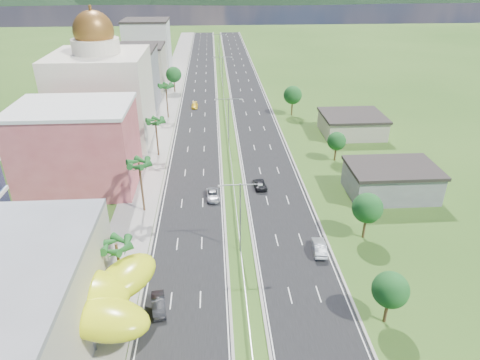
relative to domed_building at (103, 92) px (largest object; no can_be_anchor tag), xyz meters
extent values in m
plane|color=#2D5119|center=(28.00, -55.00, -11.35)|extent=(500.00, 500.00, 0.00)
cube|color=black|center=(20.50, 35.00, -11.33)|extent=(11.00, 260.00, 0.04)
cube|color=black|center=(35.50, 35.00, -11.33)|extent=(11.00, 260.00, 0.04)
cube|color=gray|center=(11.00, 35.00, -11.29)|extent=(7.00, 260.00, 0.12)
cube|color=gray|center=(28.00, 17.00, -10.73)|extent=(0.08, 216.00, 0.28)
cube|color=gray|center=(28.00, 119.00, -11.00)|extent=(0.10, 0.12, 0.70)
cylinder|color=gray|center=(28.00, -45.00, -5.85)|extent=(0.20, 0.20, 11.00)
cube|color=gray|center=(26.56, -45.00, -0.55)|extent=(2.88, 0.12, 0.12)
cube|color=gray|center=(29.44, -45.00, -0.55)|extent=(2.88, 0.12, 0.12)
cube|color=silver|center=(25.28, -45.00, -0.65)|extent=(0.60, 0.25, 0.18)
cube|color=silver|center=(30.72, -45.00, -0.65)|extent=(0.60, 0.25, 0.18)
cylinder|color=gray|center=(28.00, -5.00, -5.85)|extent=(0.20, 0.20, 11.00)
cube|color=gray|center=(26.56, -5.00, -0.55)|extent=(2.88, 0.12, 0.12)
cube|color=gray|center=(29.44, -5.00, -0.55)|extent=(2.88, 0.12, 0.12)
cube|color=silver|center=(25.28, -5.00, -0.65)|extent=(0.60, 0.25, 0.18)
cube|color=silver|center=(30.72, -5.00, -0.65)|extent=(0.60, 0.25, 0.18)
cylinder|color=gray|center=(28.00, 40.00, -5.85)|extent=(0.20, 0.20, 11.00)
cube|color=gray|center=(26.56, 40.00, -0.55)|extent=(2.88, 0.12, 0.12)
cube|color=gray|center=(29.44, 40.00, -0.55)|extent=(2.88, 0.12, 0.12)
cube|color=silver|center=(25.28, 40.00, -0.65)|extent=(0.60, 0.25, 0.18)
cube|color=silver|center=(30.72, 40.00, -0.65)|extent=(0.60, 0.25, 0.18)
cylinder|color=gray|center=(28.00, 85.00, -5.85)|extent=(0.20, 0.20, 11.00)
cube|color=gray|center=(26.56, 85.00, -0.55)|extent=(2.88, 0.12, 0.12)
cube|color=gray|center=(29.44, 85.00, -0.55)|extent=(2.88, 0.12, 0.12)
cube|color=silver|center=(25.28, 85.00, -0.65)|extent=(0.60, 0.25, 0.18)
cube|color=silver|center=(30.72, 85.00, -0.65)|extent=(0.60, 0.25, 0.18)
cylinder|color=gray|center=(4.00, -57.00, -9.35)|extent=(0.50, 0.50, 4.00)
cylinder|color=gray|center=(11.00, -62.00, -9.35)|extent=(0.50, 0.50, 4.00)
cylinder|color=gray|center=(13.00, -57.00, -9.35)|extent=(0.50, 0.50, 4.00)
cube|color=#B74B4F|center=(0.00, -23.00, -3.85)|extent=(20.00, 15.00, 15.00)
cube|color=beige|center=(0.00, 0.00, -1.35)|extent=(20.00, 20.00, 20.00)
cylinder|color=beige|center=(0.00, 0.00, 10.15)|extent=(10.00, 10.00, 3.00)
sphere|color=brown|center=(0.00, 0.00, 13.15)|extent=(8.40, 8.40, 8.40)
cube|color=slate|center=(1.00, 25.00, -3.35)|extent=(16.00, 15.00, 16.00)
cube|color=#B9AE98|center=(1.00, 47.00, -4.85)|extent=(16.00, 15.00, 13.00)
cube|color=silver|center=(1.00, 70.00, -2.35)|extent=(16.00, 15.00, 18.00)
cube|color=slate|center=(56.00, -30.00, -8.85)|extent=(15.00, 10.00, 5.00)
cube|color=#B9AE98|center=(58.00, 0.00, -9.15)|extent=(14.00, 12.00, 4.40)
cylinder|color=#47301C|center=(12.50, -53.00, -7.60)|extent=(0.36, 0.36, 7.50)
cylinder|color=#47301C|center=(12.50, -33.00, -6.85)|extent=(0.36, 0.36, 9.00)
cylinder|color=#47301C|center=(12.50, -10.00, -7.35)|extent=(0.36, 0.36, 8.00)
cylinder|color=#47301C|center=(12.50, 15.00, -6.95)|extent=(0.36, 0.36, 8.80)
cylinder|color=#47301C|center=(12.50, 40.00, -8.90)|extent=(0.40, 0.40, 4.90)
sphere|color=#1B5720|center=(12.50, 40.00, -5.75)|extent=(4.90, 4.90, 4.90)
cylinder|color=#47301C|center=(44.00, -60.00, -9.25)|extent=(0.40, 0.40, 4.20)
sphere|color=#1B5720|center=(44.00, -60.00, -6.55)|extent=(4.20, 4.20, 4.20)
cylinder|color=#47301C|center=(47.00, -43.00, -9.08)|extent=(0.40, 0.40, 4.55)
sphere|color=#1B5720|center=(47.00, -43.00, -6.15)|extent=(4.55, 4.55, 4.55)
cylinder|color=#47301C|center=(50.00, -15.00, -9.43)|extent=(0.40, 0.40, 3.85)
sphere|color=#1B5720|center=(50.00, -15.00, -6.95)|extent=(3.85, 3.85, 3.85)
cylinder|color=#47301C|center=(46.00, 15.00, -8.90)|extent=(0.40, 0.40, 4.90)
sphere|color=#1B5720|center=(46.00, 15.00, -5.75)|extent=(4.90, 4.90, 4.90)
imported|color=black|center=(17.35, -56.37, -10.57)|extent=(2.29, 4.74, 1.50)
imported|color=#94959B|center=(24.10, -29.59, -10.63)|extent=(2.58, 5.04, 1.36)
imported|color=yellow|center=(19.33, 23.20, -10.70)|extent=(1.72, 4.22, 1.22)
imported|color=#ADB1B4|center=(39.39, -46.26, -10.50)|extent=(2.20, 5.10, 1.63)
imported|color=black|center=(32.89, -25.98, -10.67)|extent=(2.52, 4.82, 1.30)
camera|label=1|loc=(24.66, -95.88, 26.56)|focal=32.00mm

